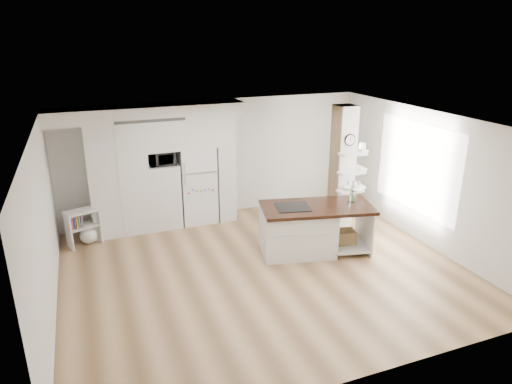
{
  "coord_description": "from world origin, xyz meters",
  "views": [
    {
      "loc": [
        -2.8,
        -6.84,
        4.11
      ],
      "look_at": [
        0.2,
        0.9,
        1.19
      ],
      "focal_mm": 32.0,
      "sensor_mm": 36.0,
      "label": 1
    }
  ],
  "objects_px": {
    "refrigerator": "(197,184)",
    "kitchen_island": "(304,229)",
    "bookshelf": "(85,229)",
    "floor_plant_a": "(355,207)"
  },
  "relations": [
    {
      "from": "kitchen_island",
      "to": "bookshelf",
      "type": "xyz_separation_m",
      "value": [
        -3.98,
        1.92,
        -0.18
      ]
    },
    {
      "from": "refrigerator",
      "to": "floor_plant_a",
      "type": "distance_m",
      "value": 3.73
    },
    {
      "from": "refrigerator",
      "to": "kitchen_island",
      "type": "xyz_separation_m",
      "value": [
        1.53,
        -2.29,
        -0.38
      ]
    },
    {
      "from": "refrigerator",
      "to": "bookshelf",
      "type": "xyz_separation_m",
      "value": [
        -2.45,
        -0.37,
        -0.55
      ]
    },
    {
      "from": "refrigerator",
      "to": "kitchen_island",
      "type": "relative_size",
      "value": 0.76
    },
    {
      "from": "kitchen_island",
      "to": "floor_plant_a",
      "type": "height_order",
      "value": "kitchen_island"
    },
    {
      "from": "refrigerator",
      "to": "floor_plant_a",
      "type": "relative_size",
      "value": 3.92
    },
    {
      "from": "kitchen_island",
      "to": "bookshelf",
      "type": "bearing_deg",
      "value": 166.87
    },
    {
      "from": "refrigerator",
      "to": "kitchen_island",
      "type": "height_order",
      "value": "refrigerator"
    },
    {
      "from": "kitchen_island",
      "to": "refrigerator",
      "type": "bearing_deg",
      "value": 136.37
    }
  ]
}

